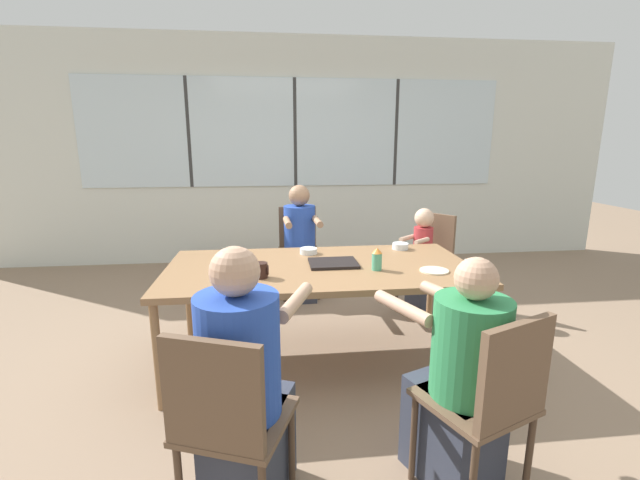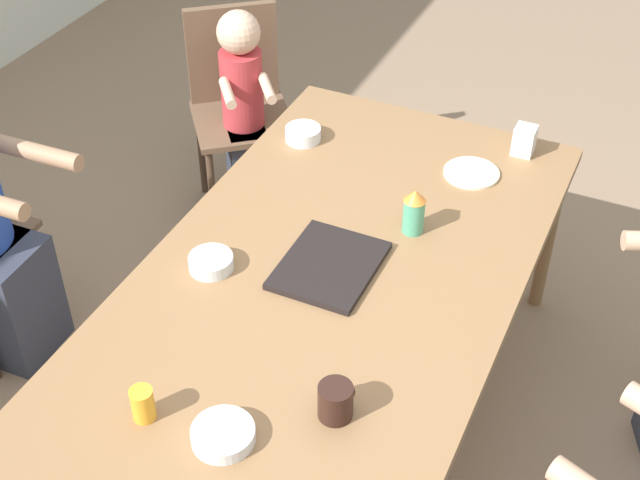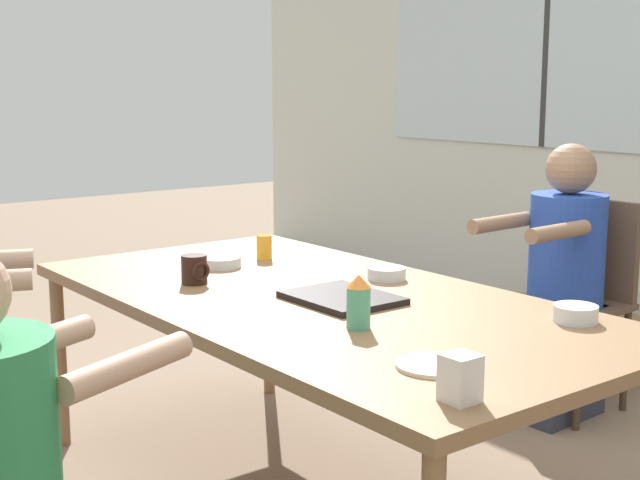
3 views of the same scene
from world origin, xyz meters
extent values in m
plane|color=#8C725B|center=(0.00, 0.00, 0.00)|extent=(16.00, 16.00, 0.00)
cube|color=olive|center=(0.00, 0.00, 0.69)|extent=(2.08, 1.06, 0.04)
cylinder|color=olive|center=(0.99, -0.48, 0.33)|extent=(0.05, 0.05, 0.67)
cylinder|color=olive|center=(0.99, 0.48, 0.33)|extent=(0.05, 0.05, 0.67)
cylinder|color=#4C3828|center=(0.13, 1.20, 0.22)|extent=(0.03, 0.03, 0.44)
cube|color=brown|center=(1.06, 0.85, 0.45)|extent=(0.56, 0.56, 0.03)
cube|color=brown|center=(1.20, 0.96, 0.67)|extent=(0.27, 0.32, 0.42)
cylinder|color=#4C3828|center=(1.04, 0.61, 0.22)|extent=(0.03, 0.03, 0.44)
cylinder|color=#4C3828|center=(0.83, 0.88, 0.22)|extent=(0.03, 0.03, 0.44)
cylinder|color=#4C3828|center=(1.30, 0.82, 0.22)|extent=(0.03, 0.03, 0.44)
cylinder|color=#4C3828|center=(1.09, 1.09, 0.22)|extent=(0.03, 0.03, 0.44)
cylinder|color=#A37A5B|center=(0.10, 1.06, 0.82)|extent=(0.07, 0.34, 0.06)
cube|color=#333847|center=(1.01, 0.80, 0.23)|extent=(0.26, 0.25, 0.46)
cylinder|color=#B23338|center=(1.03, 0.82, 0.62)|extent=(0.17, 0.17, 0.32)
sphere|color=#DBB293|center=(1.03, 0.82, 0.87)|extent=(0.17, 0.17, 0.17)
cylinder|color=#DBB293|center=(0.97, 0.67, 0.70)|extent=(0.17, 0.15, 0.04)
cylinder|color=#DBB293|center=(0.87, 0.79, 0.70)|extent=(0.17, 0.15, 0.04)
cube|color=black|center=(0.09, 0.01, 0.72)|extent=(0.33, 0.27, 0.02)
cylinder|color=black|center=(-0.40, -0.23, 0.75)|extent=(0.09, 0.09, 0.10)
torus|color=black|center=(-0.35, -0.23, 0.75)|extent=(0.01, 0.07, 0.07)
cylinder|color=#4CA57F|center=(0.36, -0.15, 0.76)|extent=(0.07, 0.07, 0.12)
cone|color=orange|center=(0.36, -0.15, 0.84)|extent=(0.07, 0.07, 0.04)
cylinder|color=gold|center=(-0.60, 0.19, 0.75)|extent=(0.06, 0.06, 0.09)
cube|color=silver|center=(0.93, -0.34, 0.76)|extent=(0.07, 0.07, 0.10)
cylinder|color=silver|center=(-0.58, -0.02, 0.72)|extent=(0.15, 0.15, 0.04)
cylinder|color=silver|center=(-0.05, 0.33, 0.73)|extent=(0.13, 0.13, 0.04)
cylinder|color=silver|center=(0.68, 0.38, 0.73)|extent=(0.13, 0.13, 0.05)
cylinder|color=beige|center=(0.73, -0.22, 0.71)|extent=(0.19, 0.19, 0.01)
camera|label=1|loc=(-0.32, -2.80, 1.54)|focal=24.00mm
camera|label=2|loc=(-1.70, -0.79, 2.41)|focal=50.00mm
camera|label=3|loc=(2.17, -1.68, 1.37)|focal=50.00mm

